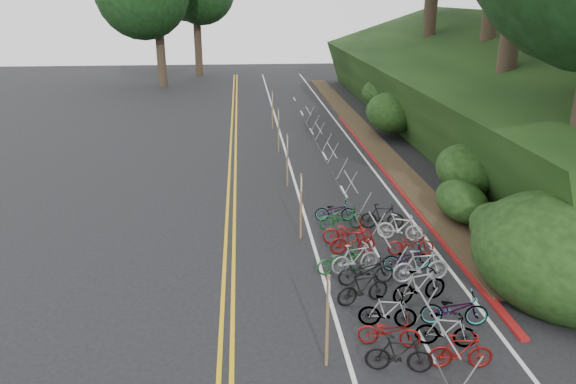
% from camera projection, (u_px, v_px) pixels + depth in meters
% --- Properties ---
extents(ground, '(120.00, 120.00, 0.00)m').
position_uv_depth(ground, '(298.00, 311.00, 15.92)').
color(ground, black).
rests_on(ground, ground).
extents(road_markings, '(7.47, 80.00, 0.01)m').
position_uv_depth(road_markings, '(290.00, 192.00, 25.46)').
color(road_markings, gold).
rests_on(road_markings, ground).
extents(red_curb, '(0.25, 28.00, 0.10)m').
position_uv_depth(red_curb, '(389.00, 176.00, 27.63)').
color(red_curb, maroon).
rests_on(red_curb, ground).
extents(embankment, '(14.30, 48.14, 9.11)m').
position_uv_depth(embankment, '(480.00, 98.00, 33.97)').
color(embankment, black).
rests_on(embankment, ground).
extents(bike_rack_front, '(1.12, 3.20, 1.12)m').
position_uv_depth(bike_rack_front, '(435.00, 328.00, 13.61)').
color(bike_rack_front, '#919398').
rests_on(bike_rack_front, ground).
extents(bike_racks_rest, '(1.14, 23.00, 1.17)m').
position_uv_depth(bike_racks_rest, '(332.00, 156.00, 28.09)').
color(bike_racks_rest, '#919398').
rests_on(bike_racks_rest, ground).
extents(signpost_near, '(0.08, 0.40, 2.44)m').
position_uv_depth(signpost_near, '(328.00, 315.00, 13.14)').
color(signpost_near, brown).
rests_on(signpost_near, ground).
extents(signposts_rest, '(0.08, 18.40, 2.50)m').
position_uv_depth(signposts_rest, '(283.00, 141.00, 28.65)').
color(signposts_rest, brown).
rests_on(signposts_rest, ground).
extents(bike_front, '(0.99, 1.77, 0.88)m').
position_uv_depth(bike_front, '(341.00, 260.00, 18.00)').
color(bike_front, '#144C1E').
rests_on(bike_front, ground).
extents(bike_valet, '(3.24, 11.12, 1.09)m').
position_uv_depth(bike_valet, '(387.00, 264.00, 17.63)').
color(bike_valet, black).
rests_on(bike_valet, ground).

